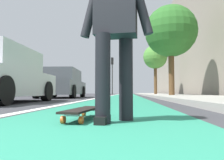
{
  "coord_description": "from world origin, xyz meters",
  "views": [
    {
      "loc": [
        -0.73,
        -0.32,
        0.28
      ],
      "look_at": [
        11.92,
        0.65,
        1.0
      ],
      "focal_mm": 34.98,
      "sensor_mm": 36.0,
      "label": 1
    }
  ],
  "objects_px": {
    "skateboard": "(83,111)",
    "traffic_light": "(112,69)",
    "skater_person": "(115,25)",
    "street_tree_far": "(155,57)",
    "parked_car_mid": "(62,84)",
    "street_tree_mid": "(171,32)"
  },
  "relations": [
    {
      "from": "skateboard",
      "to": "traffic_light",
      "type": "distance_m",
      "value": 23.46
    },
    {
      "from": "skateboard",
      "to": "skater_person",
      "type": "distance_m",
      "value": 0.92
    },
    {
      "from": "traffic_light",
      "to": "street_tree_far",
      "type": "distance_m",
      "value": 7.03
    },
    {
      "from": "skateboard",
      "to": "parked_car_mid",
      "type": "relative_size",
      "value": 0.19
    },
    {
      "from": "skateboard",
      "to": "street_tree_far",
      "type": "height_order",
      "value": "street_tree_far"
    },
    {
      "from": "skater_person",
      "to": "street_tree_far",
      "type": "bearing_deg",
      "value": -8.14
    },
    {
      "from": "traffic_light",
      "to": "skater_person",
      "type": "bearing_deg",
      "value": -175.63
    },
    {
      "from": "street_tree_mid",
      "to": "street_tree_far",
      "type": "bearing_deg",
      "value": 0.0
    },
    {
      "from": "traffic_light",
      "to": "street_tree_mid",
      "type": "distance_m",
      "value": 13.63
    },
    {
      "from": "skater_person",
      "to": "street_tree_far",
      "type": "relative_size",
      "value": 0.36
    },
    {
      "from": "street_tree_mid",
      "to": "street_tree_far",
      "type": "relative_size",
      "value": 1.15
    },
    {
      "from": "traffic_light",
      "to": "street_tree_mid",
      "type": "bearing_deg",
      "value": -161.39
    },
    {
      "from": "skater_person",
      "to": "street_tree_mid",
      "type": "distance_m",
      "value": 11.15
    },
    {
      "from": "street_tree_mid",
      "to": "street_tree_far",
      "type": "height_order",
      "value": "street_tree_mid"
    },
    {
      "from": "skater_person",
      "to": "street_tree_far",
      "type": "height_order",
      "value": "street_tree_far"
    },
    {
      "from": "traffic_light",
      "to": "parked_car_mid",
      "type": "bearing_deg",
      "value": 173.73
    },
    {
      "from": "street_tree_mid",
      "to": "skateboard",
      "type": "bearing_deg",
      "value": 164.31
    },
    {
      "from": "skateboard",
      "to": "street_tree_far",
      "type": "distance_m",
      "value": 18.28
    },
    {
      "from": "street_tree_far",
      "to": "street_tree_mid",
      "type": "bearing_deg",
      "value": 180.0
    },
    {
      "from": "skater_person",
      "to": "traffic_light",
      "type": "height_order",
      "value": "traffic_light"
    },
    {
      "from": "street_tree_far",
      "to": "parked_car_mid",
      "type": "bearing_deg",
      "value": 146.01
    },
    {
      "from": "parked_car_mid",
      "to": "traffic_light",
      "type": "distance_m",
      "value": 14.54
    }
  ]
}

